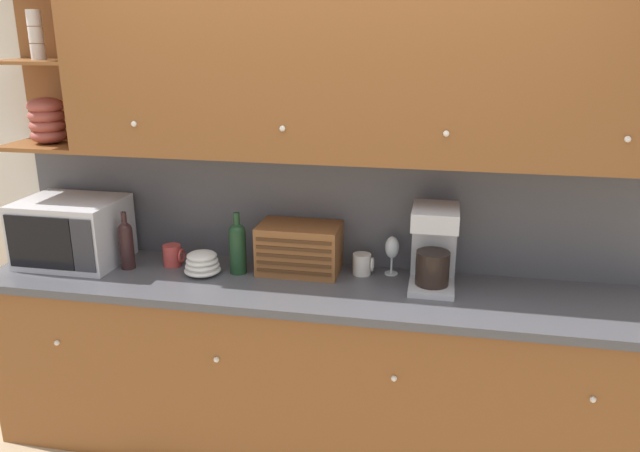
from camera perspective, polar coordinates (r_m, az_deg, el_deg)
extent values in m
plane|color=tan|center=(3.66, 0.66, -16.75)|extent=(24.00, 24.00, 0.00)
cube|color=silver|center=(3.14, 0.85, 3.55)|extent=(5.63, 0.06, 2.60)
cube|color=brown|center=(3.18, -0.32, -13.21)|extent=(3.23, 0.59, 0.87)
cube|color=#4C4C51|center=(2.96, -0.40, -5.80)|extent=(3.25, 0.62, 0.04)
sphere|color=white|center=(3.29, -22.92, -9.81)|extent=(0.03, 0.03, 0.03)
sphere|color=white|center=(2.94, -9.45, -11.97)|extent=(0.03, 0.03, 0.03)
sphere|color=white|center=(2.78, 6.78, -13.68)|extent=(0.03, 0.03, 0.03)
sphere|color=white|center=(2.85, 23.69, -14.32)|extent=(0.03, 0.03, 0.03)
cube|color=#4C4C51|center=(3.14, 0.72, 1.58)|extent=(3.23, 0.01, 0.58)
cube|color=brown|center=(2.83, 4.48, 14.81)|extent=(2.81, 0.33, 0.88)
cube|color=brown|center=(3.55, -22.84, 14.09)|extent=(0.42, 0.02, 0.88)
cube|color=brown|center=(3.47, -23.42, 6.80)|extent=(0.42, 0.33, 0.02)
cube|color=brown|center=(3.43, -24.27, 13.55)|extent=(0.42, 0.33, 0.02)
sphere|color=white|center=(3.01, -16.65, 8.94)|extent=(0.03, 0.03, 0.03)
sphere|color=white|center=(2.76, -3.46, 8.89)|extent=(0.03, 0.03, 0.03)
sphere|color=white|center=(2.67, 11.46, 8.28)|extent=(0.03, 0.03, 0.03)
sphere|color=white|center=(2.76, 26.31, 7.13)|extent=(0.03, 0.03, 0.03)
ellipsoid|color=#9E473D|center=(3.46, -23.52, 7.62)|extent=(0.18, 0.18, 0.08)
ellipsoid|color=#9E473D|center=(3.45, -23.62, 8.43)|extent=(0.18, 0.18, 0.08)
ellipsoid|color=#9E473D|center=(3.45, -23.72, 9.24)|extent=(0.18, 0.18, 0.08)
ellipsoid|color=#9E473D|center=(3.44, -23.82, 10.05)|extent=(0.18, 0.18, 0.08)
cylinder|color=silver|center=(3.42, -24.36, 14.30)|extent=(0.07, 0.07, 0.08)
cylinder|color=silver|center=(3.42, -24.54, 15.61)|extent=(0.07, 0.07, 0.08)
cylinder|color=silver|center=(3.42, -24.71, 16.93)|extent=(0.07, 0.07, 0.08)
cube|color=silver|center=(3.44, -21.67, -0.44)|extent=(0.50, 0.39, 0.33)
cube|color=black|center=(3.31, -24.29, -1.42)|extent=(0.35, 0.01, 0.27)
cube|color=#2D2D33|center=(3.18, -20.87, -1.73)|extent=(0.11, 0.01, 0.27)
cylinder|color=black|center=(3.27, -17.24, -2.02)|extent=(0.07, 0.07, 0.20)
sphere|color=black|center=(3.24, -17.40, -0.33)|extent=(0.07, 0.07, 0.07)
cylinder|color=black|center=(3.23, -17.49, 0.62)|extent=(0.03, 0.03, 0.07)
cylinder|color=#B73D38|center=(3.26, -13.37, -2.63)|extent=(0.09, 0.09, 0.11)
torus|color=#B73D38|center=(3.24, -12.54, -2.66)|extent=(0.01, 0.07, 0.07)
ellipsoid|color=silver|center=(3.13, -10.68, -3.97)|extent=(0.18, 0.18, 0.04)
ellipsoid|color=silver|center=(3.12, -10.71, -3.54)|extent=(0.17, 0.17, 0.04)
ellipsoid|color=silver|center=(3.11, -10.73, -3.12)|extent=(0.16, 0.16, 0.04)
ellipsoid|color=silver|center=(3.10, -10.76, -2.69)|extent=(0.15, 0.15, 0.04)
cylinder|color=#19381E|center=(3.09, -7.52, -2.40)|extent=(0.08, 0.08, 0.21)
sphere|color=#19381E|center=(3.06, -7.60, -0.53)|extent=(0.08, 0.08, 0.08)
cylinder|color=#19381E|center=(3.04, -7.64, 0.57)|extent=(0.03, 0.03, 0.07)
cube|color=brown|center=(3.08, -1.88, -2.04)|extent=(0.40, 0.25, 0.24)
cube|color=#4B2C16|center=(2.99, -2.43, -4.24)|extent=(0.37, 0.01, 0.02)
cube|color=#4B2C16|center=(2.98, -2.44, -3.54)|extent=(0.37, 0.01, 0.02)
cube|color=#4B2C16|center=(2.97, -2.44, -2.84)|extent=(0.37, 0.01, 0.02)
cube|color=#4B2C16|center=(2.95, -2.45, -2.14)|extent=(0.37, 0.01, 0.02)
cube|color=#4B2C16|center=(2.94, -2.46, -1.42)|extent=(0.37, 0.01, 0.02)
cylinder|color=silver|center=(3.07, 3.85, -3.49)|extent=(0.09, 0.09, 0.11)
torus|color=silver|center=(3.07, 4.80, -3.52)|extent=(0.01, 0.07, 0.07)
cylinder|color=silver|center=(3.11, 6.52, -4.32)|extent=(0.07, 0.07, 0.01)
cylinder|color=silver|center=(3.09, 6.55, -3.60)|extent=(0.01, 0.01, 0.08)
ellipsoid|color=silver|center=(3.06, 6.61, -1.94)|extent=(0.07, 0.07, 0.11)
cube|color=#B7B7BC|center=(2.96, 10.16, -5.33)|extent=(0.21, 0.27, 0.03)
cylinder|color=black|center=(2.91, 10.25, -3.79)|extent=(0.16, 0.16, 0.16)
cube|color=#B7B7BC|center=(3.00, 10.40, -1.37)|extent=(0.21, 0.06, 0.39)
cube|color=#B7B7BC|center=(2.85, 10.52, 0.86)|extent=(0.21, 0.27, 0.09)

